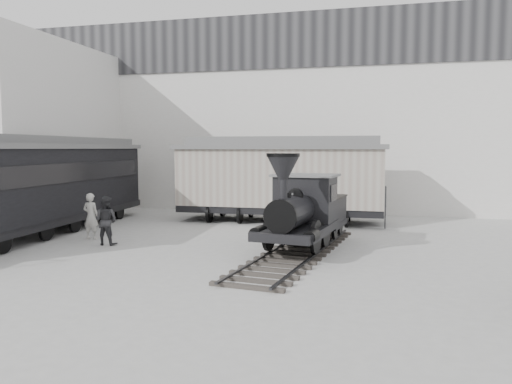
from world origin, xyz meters
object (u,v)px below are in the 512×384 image
(locomotive, at_px, (303,216))
(boxcar, at_px, (280,177))
(visitor_a, at_px, (91,216))
(passenger_coach, at_px, (43,184))
(visitor_b, at_px, (106,220))

(locomotive, height_order, boxcar, boxcar)
(boxcar, relative_size, visitor_a, 5.55)
(passenger_coach, relative_size, visitor_b, 7.79)
(boxcar, relative_size, visitor_b, 5.57)
(visitor_a, xyz_separation_m, visitor_b, (1.20, -0.92, -0.00))
(boxcar, bearing_deg, passenger_coach, -147.77)
(locomotive, height_order, passenger_coach, passenger_coach)
(passenger_coach, xyz_separation_m, visitor_a, (2.67, -0.70, -1.18))
(passenger_coach, height_order, visitor_a, passenger_coach)
(visitor_a, bearing_deg, locomotive, -178.69)
(boxcar, distance_m, passenger_coach, 10.75)
(locomotive, bearing_deg, visitor_b, -166.75)
(locomotive, relative_size, visitor_b, 5.28)
(passenger_coach, xyz_separation_m, visitor_b, (3.88, -1.62, -1.18))
(locomotive, height_order, visitor_b, locomotive)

